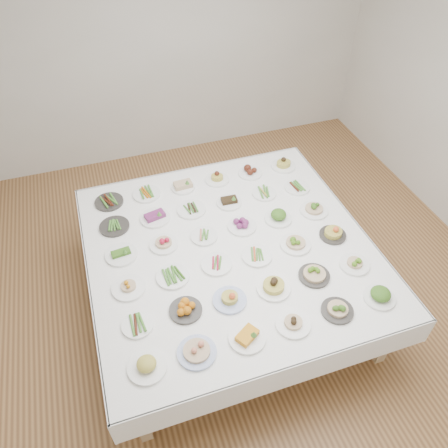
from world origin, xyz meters
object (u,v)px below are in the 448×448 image
object	(u,v)px
display_table	(229,251)
dish_18	(121,252)
dish_35	(284,162)
dish_0	(146,364)

from	to	relation	value
display_table	dish_18	size ratio (longest dim) A/B	9.05
dish_18	dish_35	bearing A→B (deg)	21.60
dish_18	dish_35	distance (m)	1.96
display_table	dish_0	distance (m)	1.28
dish_0	dish_35	bearing A→B (deg)	44.85
display_table	dish_18	world-z (taller)	dish_18
dish_0	dish_18	distance (m)	1.09
display_table	dish_35	size ratio (longest dim) A/B	9.58
dish_18	dish_0	bearing A→B (deg)	-89.72
display_table	dish_0	bearing A→B (deg)	-135.05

